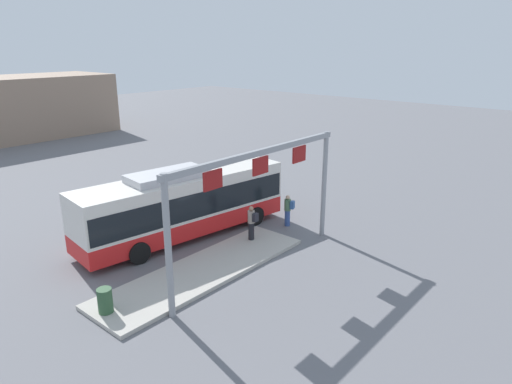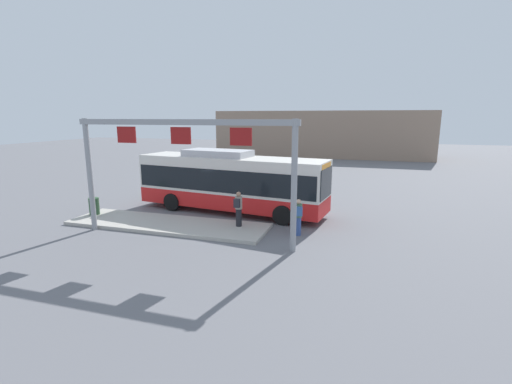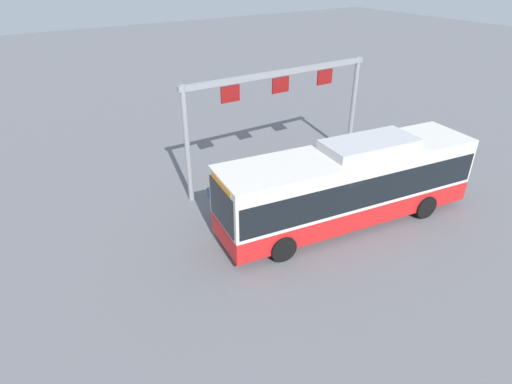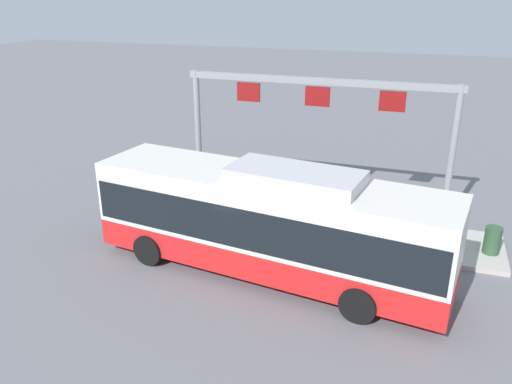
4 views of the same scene
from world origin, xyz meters
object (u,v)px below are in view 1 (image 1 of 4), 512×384
Objects in this scene: person_boarding at (288,210)px; person_waiting_near at (252,222)px; bus_main at (184,201)px; trash_bin at (105,301)px.

person_boarding is 2.86m from person_waiting_near.
bus_main reaches higher than trash_bin.
trash_bin is at bearing 73.53° from person_boarding.
person_waiting_near reaches higher than person_boarding.
trash_bin is (-6.51, -3.27, -1.20)m from bus_main.
person_waiting_near is 8.08m from trash_bin.
person_waiting_near is (1.55, -3.02, -0.76)m from bus_main.
trash_bin is at bearing 90.14° from person_waiting_near.
person_boarding is 10.92m from trash_bin.
person_boarding is 1.00× the size of person_waiting_near.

